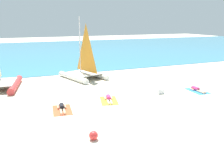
# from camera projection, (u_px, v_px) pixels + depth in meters

# --- Properties ---
(ground_plane) EXTENTS (120.00, 120.00, 0.00)m
(ground_plane) POSITION_uv_depth(u_px,v_px,m) (94.00, 77.00, 23.15)
(ground_plane) COLOR beige
(ocean_water) EXTENTS (120.00, 40.00, 0.05)m
(ocean_water) POSITION_uv_depth(u_px,v_px,m) (55.00, 51.00, 43.17)
(ocean_water) COLOR teal
(ocean_water) RESTS_ON ground
(sailboat_white) EXTENTS (4.01, 5.01, 5.68)m
(sailboat_white) POSITION_uv_depth(u_px,v_px,m) (84.00, 69.00, 22.52)
(sailboat_white) COLOR white
(sailboat_white) RESTS_ON ground
(towel_left) EXTENTS (1.31, 2.02, 0.01)m
(towel_left) POSITION_uv_depth(u_px,v_px,m) (62.00, 110.00, 14.64)
(towel_left) COLOR #EA5933
(towel_left) RESTS_ON ground
(sunbather_left) EXTENTS (0.59, 1.57, 0.30)m
(sunbather_left) POSITION_uv_depth(u_px,v_px,m) (62.00, 108.00, 14.68)
(sunbather_left) COLOR black
(sunbather_left) RESTS_ON towel_left
(towel_middle) EXTENTS (1.55, 2.12, 0.01)m
(towel_middle) POSITION_uv_depth(u_px,v_px,m) (109.00, 101.00, 16.35)
(towel_middle) COLOR yellow
(towel_middle) RESTS_ON ground
(sunbather_middle) EXTENTS (0.78, 1.55, 0.30)m
(sunbather_middle) POSITION_uv_depth(u_px,v_px,m) (109.00, 99.00, 16.39)
(sunbather_middle) COLOR #D83372
(sunbather_middle) RESTS_ON towel_middle
(towel_right) EXTENTS (1.16, 1.94, 0.01)m
(towel_right) POSITION_uv_depth(u_px,v_px,m) (197.00, 91.00, 18.60)
(towel_right) COLOR #338CD8
(towel_right) RESTS_ON ground
(sunbather_right) EXTENTS (0.55, 1.56, 0.30)m
(sunbather_right) POSITION_uv_depth(u_px,v_px,m) (197.00, 89.00, 18.63)
(sunbather_right) COLOR #D83372
(sunbather_right) RESTS_ON towel_right
(beach_ball) EXTENTS (0.42, 0.42, 0.42)m
(beach_ball) POSITION_uv_depth(u_px,v_px,m) (93.00, 135.00, 10.97)
(beach_ball) COLOR red
(beach_ball) RESTS_ON ground
(cooler_box) EXTENTS (0.50, 0.36, 0.36)m
(cooler_box) POSITION_uv_depth(u_px,v_px,m) (160.00, 91.00, 17.95)
(cooler_box) COLOR white
(cooler_box) RESTS_ON ground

